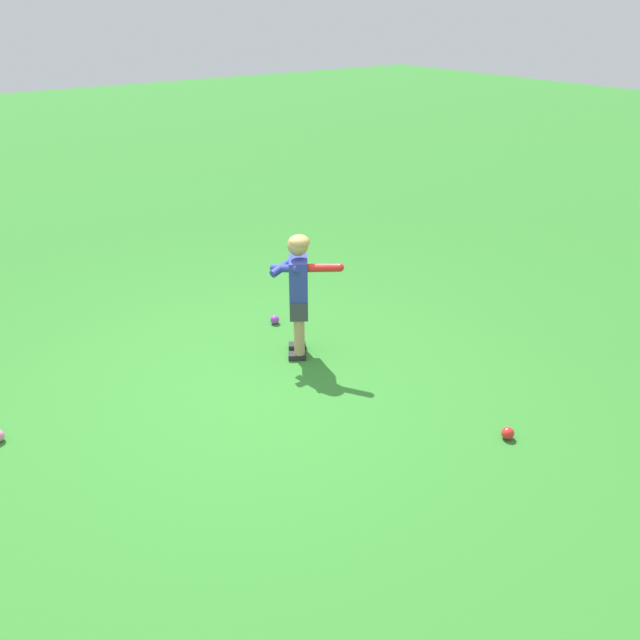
# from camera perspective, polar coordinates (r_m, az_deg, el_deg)

# --- Properties ---
(ground_plane) EXTENTS (40.00, 40.00, 0.00)m
(ground_plane) POSITION_cam_1_polar(r_m,az_deg,el_deg) (5.10, -5.79, -5.88)
(ground_plane) COLOR #2D7528
(child_batter) EXTENTS (0.43, 0.55, 1.08)m
(child_batter) POSITION_cam_1_polar(r_m,az_deg,el_deg) (5.21, -1.92, 3.14)
(child_batter) COLOR #232328
(child_batter) RESTS_ON ground
(play_ball_midfield) EXTENTS (0.09, 0.09, 0.09)m
(play_ball_midfield) POSITION_cam_1_polar(r_m,az_deg,el_deg) (4.68, 16.53, -9.72)
(play_ball_midfield) COLOR red
(play_ball_midfield) RESTS_ON ground
(play_ball_by_bucket) EXTENTS (0.09, 0.09, 0.09)m
(play_ball_by_bucket) POSITION_cam_1_polar(r_m,az_deg,el_deg) (6.01, -4.09, 0.04)
(play_ball_by_bucket) COLOR purple
(play_ball_by_bucket) RESTS_ON ground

